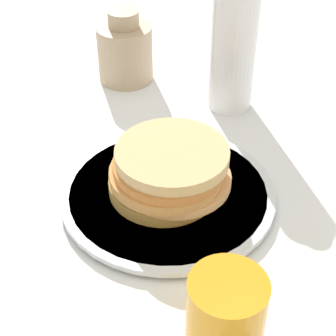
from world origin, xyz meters
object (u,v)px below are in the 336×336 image
(cream_jug, at_px, (125,51))
(plate, at_px, (168,194))
(juice_glass, at_px, (226,313))
(pancake_stack, at_px, (169,172))
(water_bottle_mid, at_px, (234,41))

(cream_jug, bearing_deg, plate, -106.50)
(juice_glass, relative_size, cream_jug, 0.70)
(plate, xyz_separation_m, pancake_stack, (-0.00, -0.00, 0.04))
(plate, bearing_deg, pancake_stack, -107.80)
(plate, height_order, cream_jug, cream_jug)
(pancake_stack, distance_m, cream_jug, 0.30)
(plate, height_order, water_bottle_mid, water_bottle_mid)
(water_bottle_mid, bearing_deg, cream_jug, 123.90)
(juice_glass, xyz_separation_m, water_bottle_mid, (0.24, 0.34, 0.06))
(cream_jug, distance_m, water_bottle_mid, 0.19)
(juice_glass, bearing_deg, water_bottle_mid, 54.89)
(plate, distance_m, water_bottle_mid, 0.25)
(pancake_stack, bearing_deg, plate, 72.20)
(plate, xyz_separation_m, water_bottle_mid, (0.18, 0.14, 0.10))
(water_bottle_mid, bearing_deg, pancake_stack, -142.47)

